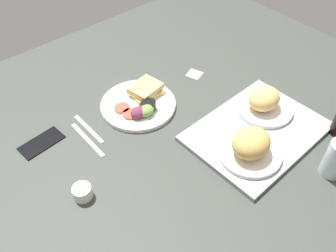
# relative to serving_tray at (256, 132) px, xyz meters

# --- Properties ---
(ground_plane) EXTENTS (1.90, 1.50, 0.03)m
(ground_plane) POSITION_rel_serving_tray_xyz_m (0.21, -0.22, -0.02)
(ground_plane) COLOR #383D38
(serving_tray) EXTENTS (0.46, 0.34, 0.02)m
(serving_tray) POSITION_rel_serving_tray_xyz_m (0.00, 0.00, 0.00)
(serving_tray) COLOR gray
(serving_tray) RESTS_ON ground_plane
(bread_plate_near) EXTENTS (0.20, 0.20, 0.09)m
(bread_plate_near) POSITION_rel_serving_tray_xyz_m (-0.09, -0.05, 0.04)
(bread_plate_near) COLOR white
(bread_plate_near) RESTS_ON serving_tray
(bread_plate_far) EXTENTS (0.21, 0.21, 0.10)m
(bread_plate_far) POSITION_rel_serving_tray_xyz_m (0.10, 0.05, 0.05)
(bread_plate_far) COLOR white
(bread_plate_far) RESTS_ON serving_tray
(plate_with_salad) EXTENTS (0.27, 0.27, 0.05)m
(plate_with_salad) POSITION_rel_serving_tray_xyz_m (0.21, -0.37, 0.01)
(plate_with_salad) COLOR white
(plate_with_salad) RESTS_ON ground_plane
(drinking_glass) EXTENTS (0.07, 0.07, 0.13)m
(drinking_glass) POSITION_rel_serving_tray_xyz_m (-0.04, 0.25, 0.05)
(drinking_glass) COLOR silver
(drinking_glass) RESTS_ON ground_plane
(espresso_cup) EXTENTS (0.06, 0.06, 0.04)m
(espresso_cup) POSITION_rel_serving_tray_xyz_m (0.58, -0.17, 0.01)
(espresso_cup) COLOR silver
(espresso_cup) RESTS_ON ground_plane
(fork) EXTENTS (0.02, 0.17, 0.01)m
(fork) POSITION_rel_serving_tray_xyz_m (0.42, -0.39, -0.01)
(fork) COLOR #B7B7BC
(fork) RESTS_ON ground_plane
(knife) EXTENTS (0.01, 0.19, 0.01)m
(knife) POSITION_rel_serving_tray_xyz_m (0.45, -0.35, -0.01)
(knife) COLOR #B7B7BC
(knife) RESTS_ON ground_plane
(cell_phone) EXTENTS (0.15, 0.09, 0.01)m
(cell_phone) POSITION_rel_serving_tray_xyz_m (0.57, -0.44, -0.00)
(cell_phone) COLOR black
(cell_phone) RESTS_ON ground_plane
(sticky_note) EXTENTS (0.07, 0.07, 0.00)m
(sticky_note) POSITION_rel_serving_tray_xyz_m (-0.07, -0.38, -0.01)
(sticky_note) COLOR pink
(sticky_note) RESTS_ON ground_plane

